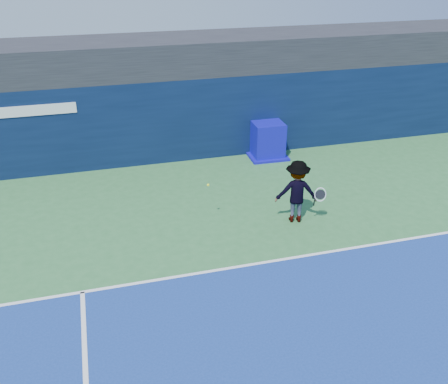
{
  "coord_description": "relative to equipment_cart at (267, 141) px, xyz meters",
  "views": [
    {
      "loc": [
        -4.33,
        -6.81,
        7.24
      ],
      "look_at": [
        -0.98,
        5.2,
        1.0
      ],
      "focal_mm": 40.0,
      "sensor_mm": 36.0,
      "label": 1
    }
  ],
  "objects": [
    {
      "name": "back_wall_assembly",
      "position": [
        -1.92,
        0.86,
        0.89
      ],
      "size": [
        36.0,
        1.03,
        3.0
      ],
      "color": "#091634",
      "rests_on": "ground"
    },
    {
      "name": "baseline",
      "position": [
        -1.92,
        -6.64,
        -0.6
      ],
      "size": [
        24.0,
        0.1,
        0.01
      ],
      "primitive_type": "cube",
      "color": "white",
      "rests_on": "ground"
    },
    {
      "name": "stadium_band",
      "position": [
        -1.92,
        1.86,
        2.99
      ],
      "size": [
        36.0,
        3.0,
        1.2
      ],
      "primitive_type": "cube",
      "color": "black",
      "rests_on": "back_wall_assembly"
    },
    {
      "name": "tennis_ball",
      "position": [
        -3.29,
        -4.17,
        0.53
      ],
      "size": [
        0.07,
        0.07,
        0.07
      ],
      "color": "#F3F61B",
      "rests_on": "ground"
    },
    {
      "name": "tennis_player",
      "position": [
        -0.87,
        -4.82,
        0.32
      ],
      "size": [
        1.43,
        0.97,
        1.86
      ],
      "color": "white",
      "rests_on": "ground"
    },
    {
      "name": "ground",
      "position": [
        -1.92,
        -9.64,
        -0.61
      ],
      "size": [
        80.0,
        80.0,
        0.0
      ],
      "primitive_type": "plane",
      "color": "#316E38",
      "rests_on": "ground"
    },
    {
      "name": "equipment_cart",
      "position": [
        0.0,
        0.0,
        0.0
      ],
      "size": [
        1.44,
        1.44,
        1.34
      ],
      "color": "#0E0B9E",
      "rests_on": "ground"
    }
  ]
}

